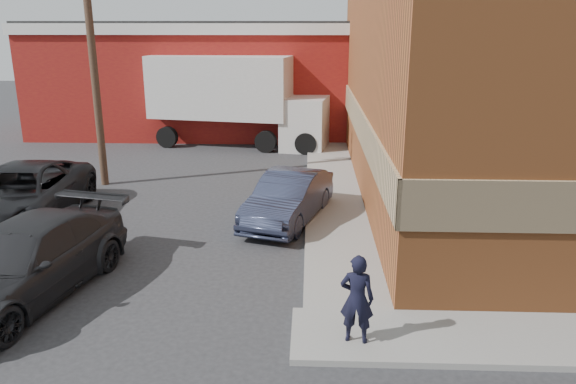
% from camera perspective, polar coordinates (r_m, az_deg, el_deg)
% --- Properties ---
extents(ground, '(90.00, 90.00, 0.00)m').
position_cam_1_polar(ground, '(11.42, 3.07, -12.23)').
color(ground, '#28282B').
rests_on(ground, ground).
extents(sidewalk_west, '(1.80, 18.00, 0.12)m').
position_cam_1_polar(sidewalk_west, '(19.78, 4.51, 0.71)').
color(sidewalk_west, gray).
rests_on(sidewalk_west, ground).
extents(warehouse, '(16.30, 8.30, 5.60)m').
position_cam_1_polar(warehouse, '(30.66, -8.81, 11.56)').
color(warehouse, maroon).
rests_on(warehouse, ground).
extents(utility_pole, '(2.00, 0.26, 9.00)m').
position_cam_1_polar(utility_pole, '(20.35, -19.31, 13.70)').
color(utility_pole, '#4F3727').
rests_on(utility_pole, ground).
extents(man, '(0.65, 0.49, 1.64)m').
position_cam_1_polar(man, '(10.00, 7.02, -10.72)').
color(man, black).
rests_on(man, sidewalk_south).
extents(sedan, '(2.72, 4.56, 1.42)m').
position_cam_1_polar(sedan, '(16.13, 0.05, -0.59)').
color(sedan, '#2C3149').
rests_on(sedan, ground).
extents(suv_a, '(2.92, 5.96, 1.63)m').
position_cam_1_polar(suv_a, '(17.74, -25.59, -0.31)').
color(suv_a, black).
rests_on(suv_a, ground).
extents(suv_b, '(3.35, 5.78, 1.57)m').
position_cam_1_polar(suv_b, '(12.94, -25.22, -6.43)').
color(suv_b, '#262629').
rests_on(suv_b, ground).
extents(box_truck, '(8.62, 3.89, 4.11)m').
position_cam_1_polar(box_truck, '(26.07, -5.05, 9.80)').
color(box_truck, silver).
rests_on(box_truck, ground).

